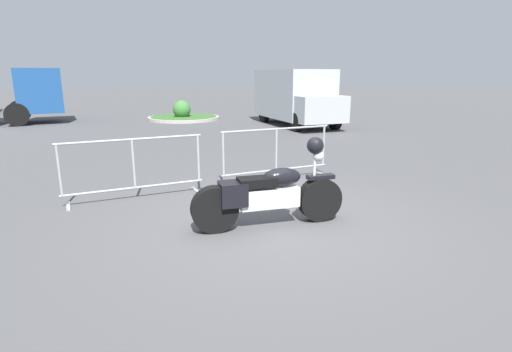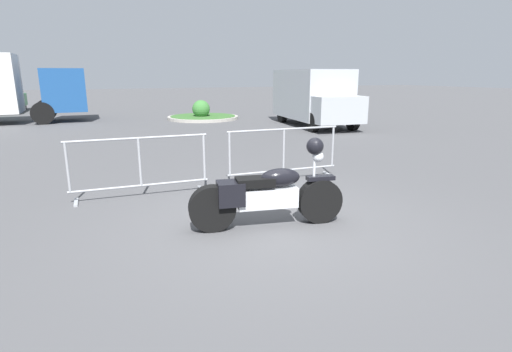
{
  "view_description": "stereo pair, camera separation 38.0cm",
  "coord_description": "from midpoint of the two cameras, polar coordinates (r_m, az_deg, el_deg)",
  "views": [
    {
      "loc": [
        -2.77,
        -4.68,
        2.12
      ],
      "look_at": [
        -0.09,
        0.41,
        0.65
      ],
      "focal_mm": 28.0,
      "sensor_mm": 36.0,
      "label": 1
    },
    {
      "loc": [
        -2.43,
        -4.84,
        2.12
      ],
      "look_at": [
        -0.09,
        0.41,
        0.65
      ],
      "focal_mm": 28.0,
      "sensor_mm": 36.0,
      "label": 2
    }
  ],
  "objects": [
    {
      "name": "crowd_barrier_near",
      "position": [
        7.24,
        -18.5,
        1.11
      ],
      "size": [
        2.41,
        0.54,
        1.07
      ],
      "rotation": [
        0.0,
        0.0,
        -0.05
      ],
      "color": "#9EA0A5",
      "rests_on": "ground"
    },
    {
      "name": "delivery_van",
      "position": [
        17.27,
        4.99,
        11.36
      ],
      "size": [
        2.54,
        5.2,
        2.31
      ],
      "rotation": [
        0.0,
        0.0,
        -1.69
      ],
      "color": "#B2B7BC",
      "rests_on": "ground"
    },
    {
      "name": "ground_plane",
      "position": [
        5.83,
        0.81,
        -7.02
      ],
      "size": [
        120.0,
        120.0,
        0.0
      ],
      "primitive_type": "plane",
      "color": "#4C4C4F"
    },
    {
      "name": "motorcycle",
      "position": [
        5.64,
        -0.04,
        -2.58
      ],
      "size": [
        2.22,
        0.61,
        1.26
      ],
      "rotation": [
        0.0,
        0.0,
        -0.2
      ],
      "color": "black",
      "rests_on": "ground"
    },
    {
      "name": "planter_island",
      "position": [
        19.78,
        -10.92,
        8.59
      ],
      "size": [
        3.41,
        3.41,
        0.92
      ],
      "color": "#ADA89E",
      "rests_on": "ground"
    },
    {
      "name": "crowd_barrier_far",
      "position": [
        8.17,
        1.59,
        3.29
      ],
      "size": [
        2.41,
        0.54,
        1.07
      ],
      "rotation": [
        0.0,
        0.0,
        -0.05
      ],
      "color": "#9EA0A5",
      "rests_on": "ground"
    }
  ]
}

